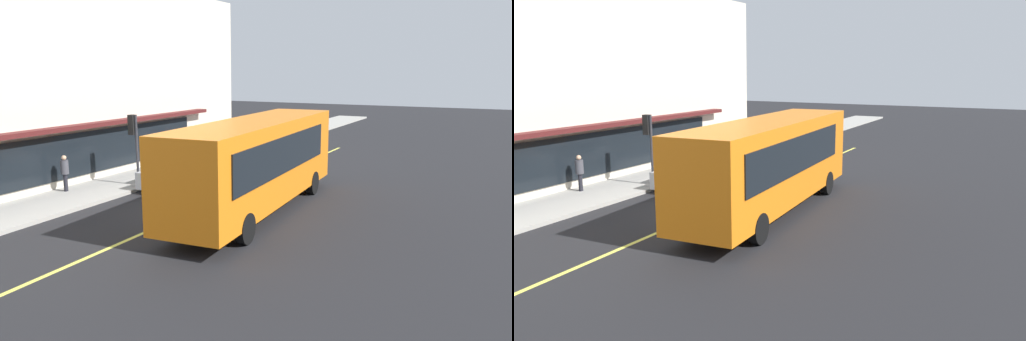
{
  "view_description": "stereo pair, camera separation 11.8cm",
  "coord_description": "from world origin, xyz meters",
  "views": [
    {
      "loc": [
        -15.63,
        -10.72,
        5.38
      ],
      "look_at": [
        1.16,
        -2.14,
        1.6
      ],
      "focal_mm": 35.8,
      "sensor_mm": 36.0,
      "label": 1
    },
    {
      "loc": [
        -15.58,
        -10.83,
        5.38
      ],
      "look_at": [
        1.16,
        -2.14,
        1.6
      ],
      "focal_mm": 35.8,
      "sensor_mm": 36.0,
      "label": 2
    }
  ],
  "objects": [
    {
      "name": "storefront_building",
      "position": [
        1.66,
        11.6,
        4.83
      ],
      "size": [
        27.71,
        9.54,
        9.67
      ],
      "color": "beige",
      "rests_on": "ground"
    },
    {
      "name": "car_maroon",
      "position": [
        13.79,
        2.9,
        0.74
      ],
      "size": [
        4.4,
        2.06,
        1.52
      ],
      "color": "maroon",
      "rests_on": "ground"
    },
    {
      "name": "lane_centre_stripe",
      "position": [
        0.0,
        0.0,
        0.0
      ],
      "size": [
        36.0,
        0.16,
        0.01
      ],
      "primitive_type": "cube",
      "color": "#D8D14C",
      "rests_on": "ground"
    },
    {
      "name": "car_silver",
      "position": [
        3.38,
        2.95,
        0.74
      ],
      "size": [
        4.39,
        2.03,
        1.52
      ],
      "color": "#B7BABF",
      "rests_on": "ground"
    },
    {
      "name": "bus",
      "position": [
        1.2,
        -2.16,
        1.99
      ],
      "size": [
        11.26,
        3.2,
        3.5
      ],
      "color": "orange",
      "rests_on": "ground"
    },
    {
      "name": "pedestrian_mid_block",
      "position": [
        9.7,
        5.85,
        1.28
      ],
      "size": [
        0.34,
        0.34,
        1.87
      ],
      "color": "black",
      "rests_on": "sidewalk"
    },
    {
      "name": "pedestrian_at_corner",
      "position": [
        -0.22,
        6.42,
        1.09
      ],
      "size": [
        0.34,
        0.34,
        1.58
      ],
      "color": "black",
      "rests_on": "sidewalk"
    },
    {
      "name": "traffic_light",
      "position": [
        2.17,
        4.57,
        2.53
      ],
      "size": [
        0.3,
        0.52,
        3.2
      ],
      "color": "#2D2D33",
      "rests_on": "sidewalk"
    },
    {
      "name": "sidewalk",
      "position": [
        0.0,
        5.56,
        0.07
      ],
      "size": [
        80.0,
        3.14,
        0.15
      ],
      "primitive_type": "cube",
      "color": "#9E9B93",
      "rests_on": "ground"
    },
    {
      "name": "ground",
      "position": [
        0.0,
        0.0,
        0.0
      ],
      "size": [
        120.0,
        120.0,
        0.0
      ],
      "primitive_type": "plane",
      "color": "black"
    }
  ]
}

